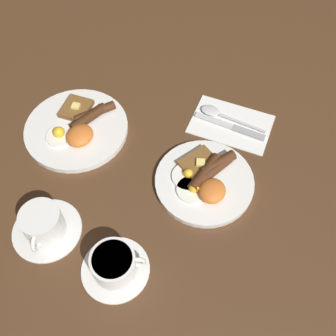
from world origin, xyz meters
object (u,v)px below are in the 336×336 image
object	(u,v)px
knife	(234,127)
teacup_far	(44,225)
breakfast_plate_near	(205,180)
breakfast_plate_far	(78,126)
teacup_near	(114,265)
spoon	(217,113)

from	to	relation	value
knife	teacup_far	bearing A→B (deg)	58.60
breakfast_plate_near	knife	xyz separation A→B (m)	(0.18, -0.00, -0.01)
teacup_far	knife	bearing A→B (deg)	-30.29
breakfast_plate_far	teacup_near	world-z (taller)	teacup_near
teacup_near	teacup_far	xyz separation A→B (m)	(0.01, 0.18, 0.00)
breakfast_plate_near	spoon	size ratio (longest dim) A/B	1.29
teacup_far	breakfast_plate_far	bearing A→B (deg)	19.44
teacup_far	knife	size ratio (longest dim) A/B	0.80
breakfast_plate_near	breakfast_plate_far	bearing A→B (deg)	89.52
breakfast_plate_far	teacup_far	world-z (taller)	teacup_far
breakfast_plate_near	teacup_far	world-z (taller)	teacup_far
breakfast_plate_near	teacup_near	size ratio (longest dim) A/B	1.63
knife	spoon	distance (m)	0.06
breakfast_plate_far	teacup_far	bearing A→B (deg)	-160.56
knife	spoon	bearing A→B (deg)	-24.35
breakfast_plate_far	teacup_near	bearing A→B (deg)	-135.32
teacup_near	teacup_far	world-z (taller)	teacup_far
breakfast_plate_near	knife	world-z (taller)	breakfast_plate_near
spoon	teacup_far	bearing A→B (deg)	67.76
breakfast_plate_near	breakfast_plate_far	size ratio (longest dim) A/B	0.88
teacup_near	teacup_far	size ratio (longest dim) A/B	0.94
breakfast_plate_far	knife	size ratio (longest dim) A/B	1.39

